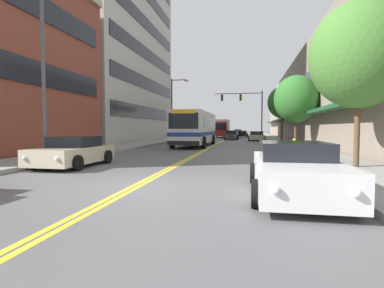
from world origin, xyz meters
TOP-DOWN VIEW (x-y plane):
  - ground_plane at (0.00, 37.00)m, footprint 240.00×240.00m
  - sidewalk_left at (-7.03, 37.00)m, footprint 3.06×106.00m
  - sidewalk_right at (7.03, 37.00)m, footprint 3.06×106.00m
  - centre_line at (0.00, 37.00)m, footprint 0.34×106.00m
  - office_tower_left at (-14.79, 26.84)m, footprint 12.08×22.34m
  - storefront_row_right at (12.79, 37.00)m, footprint 9.10×68.00m
  - city_bus at (-1.62, 19.38)m, footprint 2.89×10.90m
  - car_navy_parked_left_near at (-4.34, 31.60)m, footprint 2.01×4.66m
  - car_champagne_parked_left_far at (-4.36, 3.76)m, footprint 2.19×4.27m
  - car_white_parked_right_foreground at (4.30, -0.32)m, footprint 2.15×4.82m
  - car_beige_parked_right_mid at (4.30, 32.13)m, footprint 2.17×4.29m
  - car_black_moving_lead at (2.16, 47.02)m, footprint 2.09×4.31m
  - car_dark_grey_moving_second at (0.85, 35.78)m, footprint 1.99×4.84m
  - car_silver_moving_third at (1.03, 58.95)m, footprint 2.07×4.83m
  - box_truck at (-1.33, 45.01)m, footprint 2.64×7.13m
  - traffic_signal_mast at (2.88, 37.54)m, footprint 7.07×0.38m
  - street_lamp_left_near at (-5.02, 3.18)m, footprint 2.11×0.28m
  - street_lamp_left_far at (-5.01, 24.76)m, footprint 2.06×0.28m
  - street_tree_right_near at (7.30, 4.41)m, footprint 3.68×3.68m
  - street_tree_right_mid at (7.11, 18.28)m, footprint 3.62×3.62m
  - street_tree_right_far at (6.88, 26.52)m, footprint 3.18×3.18m
  - fire_hydrant at (5.95, 10.96)m, footprint 0.34×0.26m

SIDE VIEW (x-z plane):
  - ground_plane at x=0.00m, z-range 0.00..0.00m
  - centre_line at x=0.00m, z-range 0.00..0.01m
  - sidewalk_left at x=-7.03m, z-range 0.00..0.17m
  - sidewalk_right at x=7.03m, z-range 0.00..0.17m
  - car_black_moving_lead at x=2.16m, z-range -0.03..1.14m
  - car_beige_parked_right_mid at x=4.30m, z-range -0.03..1.18m
  - fire_hydrant at x=5.95m, z-range 0.17..1.02m
  - car_champagne_parked_left_far at x=-4.36m, z-range -0.04..1.26m
  - car_dark_grey_moving_second at x=0.85m, z-range -0.03..1.27m
  - car_white_parked_right_foreground at x=4.30m, z-range -0.04..1.28m
  - car_navy_parked_left_near at x=-4.34m, z-range -0.05..1.30m
  - car_silver_moving_third at x=1.03m, z-range -0.05..1.31m
  - box_truck at x=-1.33m, z-range 0.04..3.18m
  - city_bus at x=-1.62m, z-range 0.20..3.29m
  - street_tree_right_mid at x=7.11m, z-range 1.13..7.03m
  - street_lamp_left_far at x=-5.01m, z-range 0.70..7.87m
  - street_tree_right_near at x=7.30m, z-range 1.29..7.60m
  - street_tree_right_far at x=6.88m, z-range 1.45..7.54m
  - street_lamp_left_near at x=-5.02m, z-range 0.73..8.75m
  - storefront_row_right at x=12.79m, z-range 0.00..10.20m
  - traffic_signal_mast at x=2.88m, z-range 1.55..8.72m
  - office_tower_left at x=-14.79m, z-range 0.00..31.49m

